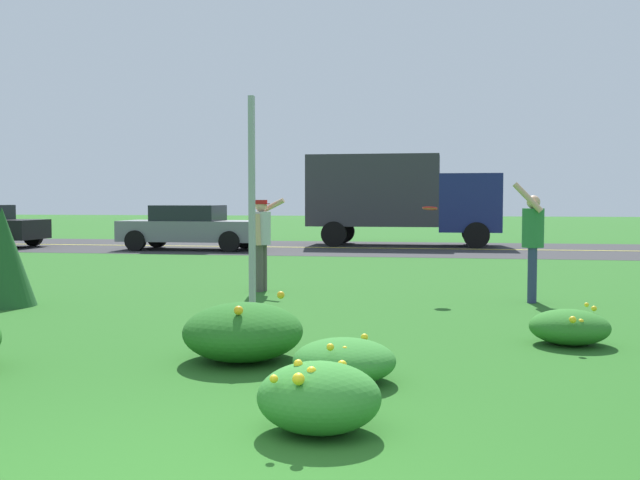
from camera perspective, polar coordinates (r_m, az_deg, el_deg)
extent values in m
plane|color=#26601E|center=(13.98, 3.82, -3.51)|extent=(120.00, 120.00, 0.00)
cube|color=#2D2D30|center=(24.35, 6.37, -0.67)|extent=(120.00, 7.54, 0.01)
cube|color=yellow|center=(24.35, 6.37, -0.66)|extent=(120.00, 0.16, 0.00)
ellipsoid|color=#2D7526|center=(8.66, 18.99, -6.47)|extent=(0.89, 0.79, 0.39)
sphere|color=yellow|center=(8.37, 19.79, -6.06)|extent=(0.07, 0.07, 0.07)
sphere|color=yellow|center=(8.76, 20.70, -5.05)|extent=(0.06, 0.06, 0.06)
sphere|color=yellow|center=(8.24, 19.21, -5.92)|extent=(0.08, 0.08, 0.08)
sphere|color=yellow|center=(8.98, 20.18, -4.79)|extent=(0.05, 0.05, 0.05)
sphere|color=yellow|center=(8.36, 18.34, -6.43)|extent=(0.07, 0.07, 0.07)
sphere|color=yellow|center=(8.56, 19.67, -5.88)|extent=(0.06, 0.06, 0.06)
ellipsoid|color=#23661E|center=(7.44, -6.05, -7.16)|extent=(1.21, 1.27, 0.58)
sphere|color=gold|center=(7.79, -3.10, -4.33)|extent=(0.08, 0.08, 0.08)
sphere|color=gold|center=(7.74, -5.68, -5.36)|extent=(0.06, 0.06, 0.06)
sphere|color=gold|center=(7.51, -7.63, -6.03)|extent=(0.07, 0.07, 0.07)
sphere|color=gold|center=(7.01, -6.41, -5.51)|extent=(0.09, 0.09, 0.09)
sphere|color=gold|center=(7.24, -5.66, -7.09)|extent=(0.06, 0.06, 0.06)
ellipsoid|color=#337F2D|center=(6.55, 1.92, -9.43)|extent=(0.92, 0.91, 0.39)
sphere|color=yellow|center=(6.14, 0.81, -8.40)|extent=(0.06, 0.06, 0.06)
sphere|color=yellow|center=(6.34, 2.20, -9.12)|extent=(0.07, 0.07, 0.07)
sphere|color=yellow|center=(6.76, 3.51, -7.62)|extent=(0.07, 0.07, 0.07)
sphere|color=yellow|center=(6.30, 1.95, -8.55)|extent=(0.05, 0.05, 0.05)
ellipsoid|color=#337F2D|center=(5.17, -0.08, -12.25)|extent=(0.87, 0.76, 0.49)
sphere|color=yellow|center=(4.96, -1.15, -11.34)|extent=(0.07, 0.07, 0.07)
sphere|color=yellow|center=(4.98, -0.67, -10.26)|extent=(0.07, 0.07, 0.07)
sphere|color=yellow|center=(5.48, 1.74, -9.77)|extent=(0.07, 0.07, 0.07)
sphere|color=yellow|center=(5.07, -1.17, -11.89)|extent=(0.07, 0.07, 0.07)
sphere|color=yellow|center=(5.11, -1.72, -9.69)|extent=(0.06, 0.06, 0.06)
sphere|color=yellow|center=(4.86, -1.70, -10.84)|extent=(0.08, 0.08, 0.08)
sphere|color=yellow|center=(4.91, -3.64, -10.82)|extent=(0.06, 0.06, 0.06)
cube|color=#93969B|center=(9.70, -5.36, 2.41)|extent=(0.07, 0.10, 2.99)
cone|color=#1E5123|center=(12.06, -23.61, -1.22)|extent=(0.96, 0.96, 1.51)
cylinder|color=#B2B2B7|center=(12.89, -4.64, 0.94)|extent=(0.34, 0.34, 0.59)
sphere|color=tan|center=(12.89, -4.65, 2.69)|extent=(0.21, 0.21, 0.21)
cylinder|color=#4C4742|center=(13.02, -4.48, -2.16)|extent=(0.14, 0.14, 0.83)
cylinder|color=#4C4742|center=(12.86, -4.77, -2.23)|extent=(0.14, 0.14, 0.83)
cylinder|color=tan|center=(13.03, -3.91, 2.61)|extent=(0.54, 0.16, 0.32)
cylinder|color=tan|center=(12.71, -4.89, 0.82)|extent=(0.12, 0.10, 0.56)
cylinder|color=red|center=(12.89, -4.65, 2.99)|extent=(0.22, 0.22, 0.07)
cylinder|color=red|center=(12.85, -4.26, 2.85)|extent=(0.15, 0.15, 0.02)
cylinder|color=#287038|center=(11.93, 16.37, 0.92)|extent=(0.34, 0.34, 0.62)
sphere|color=tan|center=(11.92, 16.40, 2.88)|extent=(0.21, 0.21, 0.21)
cylinder|color=navy|center=(11.90, 16.30, -2.68)|extent=(0.14, 0.14, 0.87)
cylinder|color=navy|center=(12.07, 16.32, -2.60)|extent=(0.14, 0.14, 0.87)
cylinder|color=tan|center=(11.73, 15.99, 3.22)|extent=(0.47, 0.15, 0.48)
cylinder|color=tan|center=(12.13, 16.28, 0.87)|extent=(0.12, 0.10, 0.58)
cylinder|color=red|center=(12.14, 8.61, 2.49)|extent=(0.25, 0.25, 0.06)
torus|color=red|center=(12.14, 8.61, 2.46)|extent=(0.25, 0.25, 0.07)
cylinder|color=black|center=(27.49, -21.58, 0.25)|extent=(0.66, 0.22, 0.66)
cylinder|color=black|center=(25.99, -23.62, 0.05)|extent=(0.66, 0.22, 0.66)
cube|color=slate|center=(24.00, -10.04, 0.72)|extent=(4.50, 1.82, 0.66)
cube|color=black|center=(24.02, -10.28, 2.08)|extent=(2.10, 1.64, 0.52)
cylinder|color=black|center=(24.39, -5.90, 0.11)|extent=(0.66, 0.22, 0.66)
cylinder|color=black|center=(22.68, -7.11, -0.13)|extent=(0.66, 0.22, 0.66)
cylinder|color=black|center=(25.40, -12.65, 0.17)|extent=(0.66, 0.22, 0.66)
cylinder|color=black|center=(23.77, -14.28, -0.05)|extent=(0.66, 0.22, 0.66)
cube|color=navy|center=(25.97, 11.66, 2.87)|extent=(2.10, 2.30, 2.00)
cube|color=#333338|center=(26.08, 4.27, 3.87)|extent=(4.60, 2.30, 2.50)
cylinder|color=black|center=(27.10, 11.98, 0.59)|extent=(0.88, 0.26, 0.88)
cylinder|color=black|center=(24.90, 12.17, 0.37)|extent=(0.88, 0.26, 0.88)
cylinder|color=black|center=(27.34, 1.79, 0.68)|extent=(0.88, 0.26, 0.88)
cylinder|color=black|center=(25.17, 1.10, 0.47)|extent=(0.88, 0.26, 0.88)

